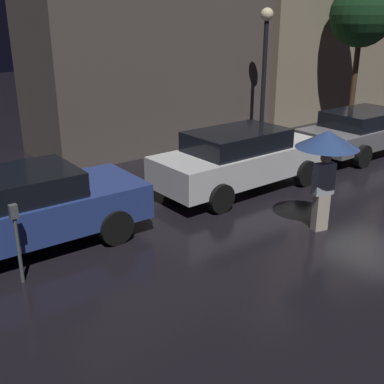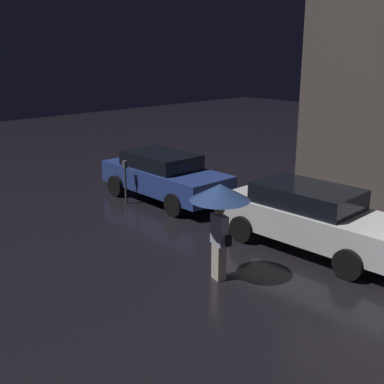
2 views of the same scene
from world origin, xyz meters
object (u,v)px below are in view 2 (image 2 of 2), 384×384
at_px(pedestrian_with_umbrella, 220,201).
at_px(parking_meter, 125,178).
at_px(parked_car_white, 311,216).
at_px(parked_car_blue, 164,175).

distance_m(pedestrian_with_umbrella, parking_meter, 5.70).
xyz_separation_m(parked_car_white, pedestrian_with_umbrella, (-0.40, -2.72, 0.89)).
bearing_deg(parking_meter, parked_car_white, 10.22).
bearing_deg(parked_car_blue, parked_car_white, 0.51).
bearing_deg(parked_car_white, parking_meter, -169.93).
distance_m(parked_car_blue, parking_meter, 1.24).
distance_m(parked_car_blue, pedestrian_with_umbrella, 5.75).
height_order(parked_car_white, pedestrian_with_umbrella, pedestrian_with_umbrella).
bearing_deg(parked_car_blue, parking_meter, -110.13).
xyz_separation_m(pedestrian_with_umbrella, parking_meter, (-5.39, 1.68, -0.85)).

